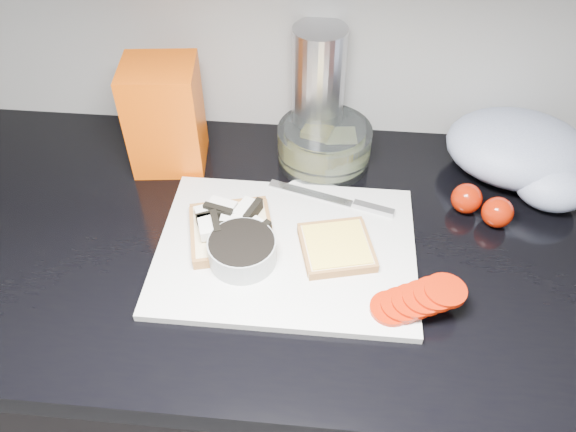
# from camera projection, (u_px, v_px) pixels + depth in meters

# --- Properties ---
(base_cabinet) EXTENTS (3.50, 0.60, 0.86)m
(base_cabinet) POSITION_uv_depth(u_px,v_px,m) (344.00, 385.00, 1.23)
(base_cabinet) COLOR black
(base_cabinet) RESTS_ON ground
(countertop) EXTENTS (3.50, 0.64, 0.04)m
(countertop) POSITION_uv_depth(u_px,v_px,m) (364.00, 247.00, 0.92)
(countertop) COLOR black
(countertop) RESTS_ON base_cabinet
(cutting_board) EXTENTS (0.40, 0.30, 0.01)m
(cutting_board) POSITION_uv_depth(u_px,v_px,m) (286.00, 249.00, 0.88)
(cutting_board) COLOR silver
(cutting_board) RESTS_ON countertop
(bread_left) EXTENTS (0.16, 0.16, 0.04)m
(bread_left) POSITION_uv_depth(u_px,v_px,m) (231.00, 228.00, 0.88)
(bread_left) COLOR beige
(bread_left) RESTS_ON cutting_board
(bread_right) EXTENTS (0.14, 0.14, 0.02)m
(bread_right) POSITION_uv_depth(u_px,v_px,m) (337.00, 247.00, 0.86)
(bread_right) COLOR beige
(bread_right) RESTS_ON cutting_board
(tomato_slices) EXTENTS (0.15, 0.10, 0.03)m
(tomato_slices) POSITION_uv_depth(u_px,v_px,m) (418.00, 299.00, 0.78)
(tomato_slices) COLOR #9B1703
(tomato_slices) RESTS_ON cutting_board
(knife) EXTENTS (0.22, 0.08, 0.01)m
(knife) POSITION_uv_depth(u_px,v_px,m) (346.00, 202.00, 0.94)
(knife) COLOR #B0B0B5
(knife) RESTS_ON cutting_board
(seed_tub) EXTENTS (0.10, 0.10, 0.05)m
(seed_tub) POSITION_uv_depth(u_px,v_px,m) (242.00, 252.00, 0.84)
(seed_tub) COLOR #9DA2A2
(seed_tub) RESTS_ON countertop
(tub_lid) EXTENTS (0.13, 0.13, 0.01)m
(tub_lid) POSITION_uv_depth(u_px,v_px,m) (312.00, 199.00, 0.96)
(tub_lid) COLOR silver
(tub_lid) RESTS_ON countertop
(glass_bowl) EXTENTS (0.17, 0.17, 0.07)m
(glass_bowl) POSITION_uv_depth(u_px,v_px,m) (324.00, 145.00, 1.02)
(glass_bowl) COLOR silver
(glass_bowl) RESTS_ON countertop
(bread_bag) EXTENTS (0.14, 0.13, 0.19)m
(bread_bag) POSITION_uv_depth(u_px,v_px,m) (165.00, 116.00, 0.98)
(bread_bag) COLOR #D94403
(bread_bag) RESTS_ON countertop
(steel_canister) EXTENTS (0.10, 0.10, 0.23)m
(steel_canister) POSITION_uv_depth(u_px,v_px,m) (318.00, 88.00, 1.01)
(steel_canister) COLOR #ACACB0
(steel_canister) RESTS_ON countertop
(grocery_bag) EXTENTS (0.28, 0.26, 0.11)m
(grocery_bag) POSITION_uv_depth(u_px,v_px,m) (522.00, 153.00, 0.98)
(grocery_bag) COLOR #ABB8D3
(grocery_bag) RESTS_ON countertop
(whole_tomatoes) EXTENTS (0.10, 0.08, 0.05)m
(whole_tomatoes) POSITION_uv_depth(u_px,v_px,m) (482.00, 205.00, 0.92)
(whole_tomatoes) COLOR #9B1703
(whole_tomatoes) RESTS_ON countertop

